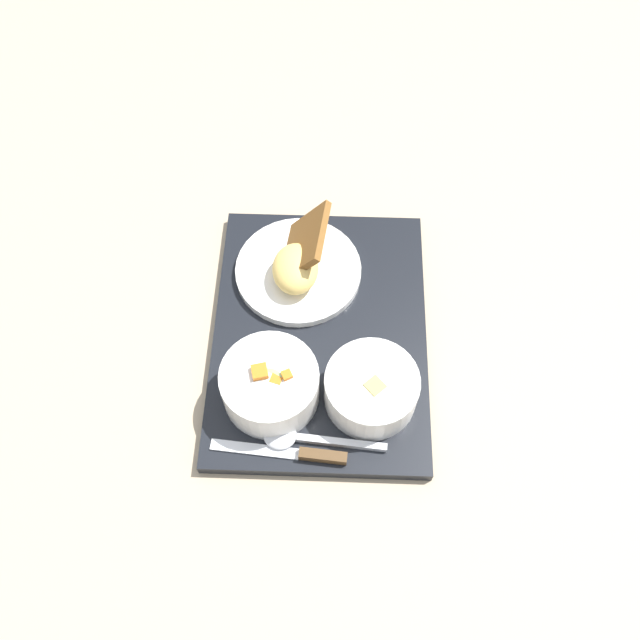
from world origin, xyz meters
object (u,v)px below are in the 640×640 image
Objects in this scene: bowl_salad at (270,384)px; spoon at (299,437)px; knife at (302,454)px; bowl_soup at (371,387)px; plate_main at (298,266)px.

bowl_salad is 0.08m from spoon.
bowl_soup is at bearing -131.57° from knife.
bowl_soup is 0.67× the size of plate_main.
bowl_salad is 0.80× the size of spoon.
knife is at bearing 107.33° from spoon.
plate_main reaches higher than bowl_salad.
bowl_soup is 0.70× the size of knife.
bowl_salad reaches higher than bowl_soup.
knife and spoon have the same top height.
plate_main is 0.25m from spoon.
plate_main is at bearing -81.29° from knife.
spoon is at bearing 131.05° from bowl_soup.
bowl_salad is 1.04× the size of bowl_soup.
bowl_soup reaches higher than spoon.
spoon is (0.02, 0.01, 0.00)m from knife.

